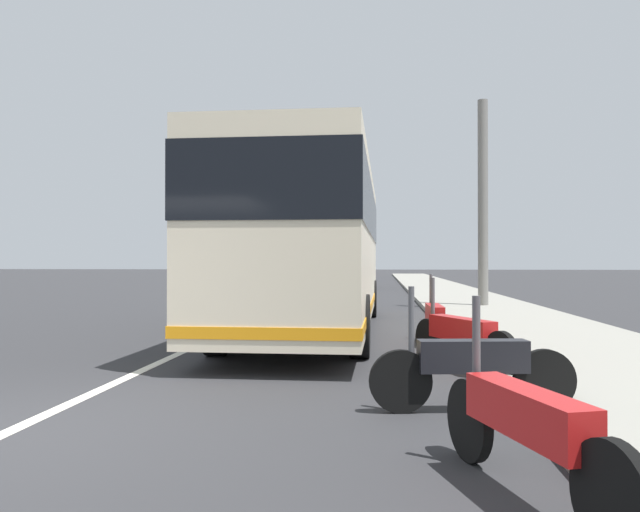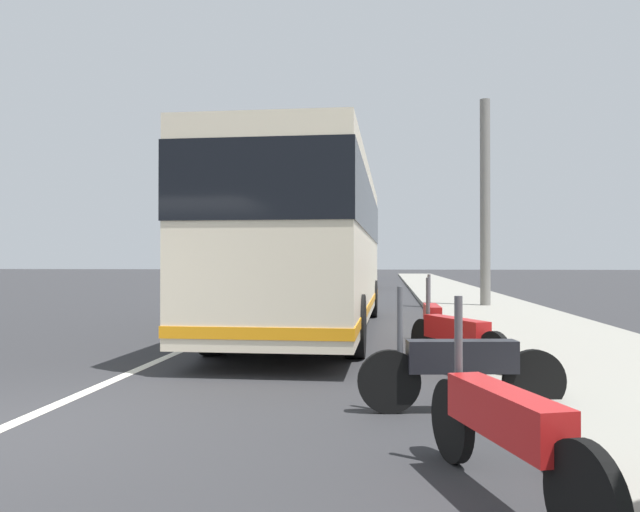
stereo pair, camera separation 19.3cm
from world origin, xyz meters
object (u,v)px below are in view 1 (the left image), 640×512
(motorcycle_mid_row, at_px, (472,366))
(car_ahead_same_lane, at_px, (348,275))
(coach_bus, at_px, (314,239))
(motorcycle_by_tree, at_px, (526,428))
(motorcycle_angled, at_px, (461,336))
(car_side_street, at_px, (361,270))
(car_far_distant, at_px, (315,271))
(car_behind_bus, at_px, (311,273))
(utility_pole, at_px, (483,205))
(motorcycle_far_end, at_px, (435,319))

(motorcycle_mid_row, height_order, car_ahead_same_lane, car_ahead_same_lane)
(coach_bus, height_order, motorcycle_by_tree, coach_bus)
(motorcycle_angled, bearing_deg, car_side_street, -23.10)
(car_ahead_same_lane, relative_size, car_far_distant, 1.11)
(car_side_street, xyz_separation_m, car_behind_bus, (-12.32, 3.17, -0.02))
(motorcycle_by_tree, distance_m, motorcycle_mid_row, 2.29)
(motorcycle_angled, xyz_separation_m, car_behind_bus, (34.35, 6.00, 0.22))
(car_ahead_same_lane, xyz_separation_m, car_far_distant, (18.75, 3.93, -0.07))
(car_far_distant, distance_m, utility_pole, 35.39)
(car_far_distant, xyz_separation_m, car_side_street, (1.45, -4.05, 0.06))
(car_side_street, bearing_deg, car_ahead_same_lane, 179.12)
(motorcycle_far_end, height_order, car_side_street, car_side_street)
(coach_bus, relative_size, motorcycle_angled, 5.10)
(car_behind_bus, bearing_deg, motorcycle_mid_row, 11.47)
(motorcycle_by_tree, bearing_deg, motorcycle_mid_row, -17.91)
(motorcycle_mid_row, bearing_deg, car_behind_bus, -88.37)
(motorcycle_by_tree, relative_size, car_far_distant, 0.51)
(coach_bus, xyz_separation_m, car_behind_bus, (29.82, 3.44, -1.30))
(car_far_distant, height_order, car_behind_bus, car_behind_bus)
(car_ahead_same_lane, bearing_deg, utility_pole, -161.79)
(motorcycle_far_end, height_order, car_far_distant, car_far_distant)
(car_far_distant, height_order, car_side_street, car_side_street)
(motorcycle_angled, distance_m, car_behind_bus, 34.87)
(motorcycle_by_tree, height_order, motorcycle_far_end, motorcycle_far_end)
(coach_bus, relative_size, car_far_distant, 2.67)
(motorcycle_angled, bearing_deg, motorcycle_by_tree, 150.98)
(car_side_street, distance_m, utility_pole, 36.01)
(car_far_distant, bearing_deg, car_side_street, 109.04)
(motorcycle_by_tree, distance_m, motorcycle_far_end, 7.34)
(motorcycle_far_end, height_order, car_ahead_same_lane, car_ahead_same_lane)
(motorcycle_mid_row, relative_size, car_behind_bus, 0.46)
(motorcycle_angled, bearing_deg, car_far_distant, -17.91)
(coach_bus, height_order, car_side_street, coach_bus)
(car_behind_bus, bearing_deg, motorcycle_angled, 12.41)
(motorcycle_mid_row, xyz_separation_m, motorcycle_far_end, (5.05, -0.07, 0.01))
(motorcycle_by_tree, xyz_separation_m, car_ahead_same_lane, (31.16, 2.75, 0.27))
(coach_bus, xyz_separation_m, car_ahead_same_lane, (21.94, 0.39, -1.27))
(coach_bus, bearing_deg, car_ahead_same_lane, 1.56)
(coach_bus, height_order, car_behind_bus, coach_bus)
(coach_bus, bearing_deg, utility_pole, -34.93)
(motorcycle_far_end, relative_size, car_behind_bus, 0.51)
(motorcycle_angled, distance_m, motorcycle_far_end, 2.65)
(motorcycle_by_tree, height_order, car_ahead_same_lane, car_ahead_same_lane)
(coach_bus, bearing_deg, motorcycle_angled, -150.09)
(car_ahead_same_lane, distance_m, car_side_street, 20.21)
(motorcycle_mid_row, bearing_deg, car_ahead_same_lane, -91.90)
(car_ahead_same_lane, bearing_deg, motorcycle_by_tree, -175.02)
(car_far_distant, bearing_deg, utility_pole, 14.12)
(coach_bus, relative_size, motorcycle_mid_row, 5.35)
(motorcycle_angled, height_order, car_side_street, car_side_street)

